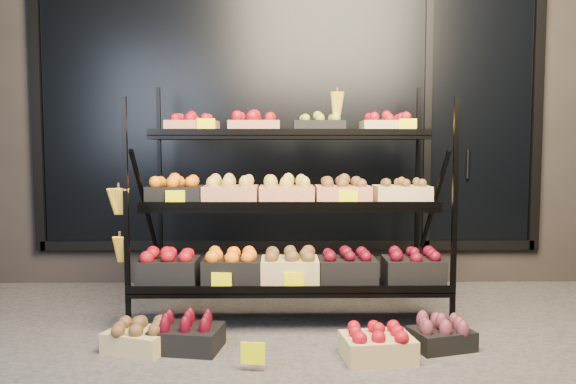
{
  "coord_description": "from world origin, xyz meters",
  "views": [
    {
      "loc": [
        -0.06,
        -3.3,
        1.18
      ],
      "look_at": [
        -0.01,
        0.55,
        0.88
      ],
      "focal_mm": 35.0,
      "sensor_mm": 36.0,
      "label": 1
    }
  ],
  "objects_px": {
    "display_rack": "(287,205)",
    "floor_crate_left": "(139,336)",
    "floor_crate_midright": "(378,343)",
    "floor_crate_midleft": "(187,334)"
  },
  "relations": [
    {
      "from": "display_rack",
      "to": "floor_crate_left",
      "type": "height_order",
      "value": "display_rack"
    },
    {
      "from": "display_rack",
      "to": "floor_crate_midright",
      "type": "height_order",
      "value": "display_rack"
    },
    {
      "from": "floor_crate_left",
      "to": "floor_crate_midleft",
      "type": "relative_size",
      "value": 0.97
    },
    {
      "from": "floor_crate_left",
      "to": "floor_crate_midright",
      "type": "xyz_separation_m",
      "value": [
        1.37,
        -0.14,
        0.01
      ]
    },
    {
      "from": "floor_crate_left",
      "to": "floor_crate_midleft",
      "type": "height_order",
      "value": "floor_crate_midleft"
    },
    {
      "from": "display_rack",
      "to": "floor_crate_left",
      "type": "xyz_separation_m",
      "value": [
        -0.88,
        -0.68,
        -0.7
      ]
    },
    {
      "from": "display_rack",
      "to": "floor_crate_left",
      "type": "bearing_deg",
      "value": -142.07
    },
    {
      "from": "display_rack",
      "to": "floor_crate_midleft",
      "type": "xyz_separation_m",
      "value": [
        -0.6,
        -0.66,
        -0.69
      ]
    },
    {
      "from": "display_rack",
      "to": "floor_crate_midleft",
      "type": "relative_size",
      "value": 4.97
    },
    {
      "from": "display_rack",
      "to": "floor_crate_midright",
      "type": "distance_m",
      "value": 1.19
    }
  ]
}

